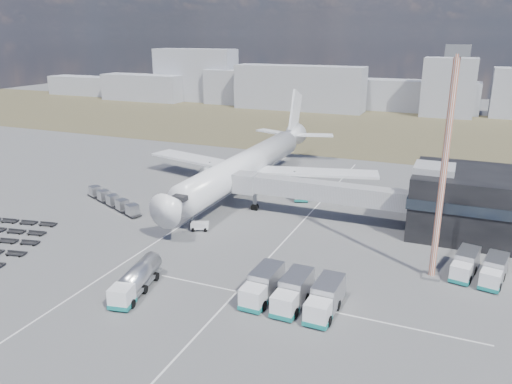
% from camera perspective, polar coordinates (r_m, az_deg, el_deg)
% --- Properties ---
extents(ground, '(420.00, 420.00, 0.00)m').
position_cam_1_polar(ground, '(76.43, -10.56, -6.18)').
color(ground, '#565659').
rests_on(ground, ground).
extents(grass_strip, '(420.00, 90.00, 0.01)m').
position_cam_1_polar(grass_strip, '(175.11, 9.59, 7.39)').
color(grass_strip, '#444229').
rests_on(grass_strip, ground).
extents(lane_markings, '(47.12, 110.00, 0.01)m').
position_cam_1_polar(lane_markings, '(74.29, -2.92, -6.60)').
color(lane_markings, silver).
rests_on(lane_markings, ground).
extents(jet_bridge, '(30.30, 3.80, 7.05)m').
position_cam_1_polar(jet_bridge, '(85.63, 5.81, 0.28)').
color(jet_bridge, '#939399').
rests_on(jet_bridge, ground).
extents(airliner, '(51.59, 64.53, 17.62)m').
position_cam_1_polar(airliner, '(101.68, -0.74, 3.31)').
color(airliner, white).
rests_on(airliner, ground).
extents(skyline, '(310.38, 27.52, 25.84)m').
position_cam_1_polar(skyline, '(215.03, 8.84, 11.60)').
color(skyline, '#999CA7').
rests_on(skyline, ground).
extents(fuel_tanker, '(4.38, 10.48, 3.29)m').
position_cam_1_polar(fuel_tanker, '(63.86, -13.54, -9.74)').
color(fuel_tanker, white).
rests_on(fuel_tanker, ground).
extents(pushback_tug, '(3.23, 2.55, 1.32)m').
position_cam_1_polar(pushback_tug, '(81.54, -6.43, -3.92)').
color(pushback_tug, white).
rests_on(pushback_tug, ground).
extents(catering_truck, '(4.30, 6.65, 2.83)m').
position_cam_1_polar(catering_truck, '(96.75, 5.20, 0.12)').
color(catering_truck, white).
rests_on(catering_truck, ground).
extents(service_trucks_near, '(10.72, 8.21, 3.21)m').
position_cam_1_polar(service_trucks_near, '(59.48, 4.24, -11.31)').
color(service_trucks_near, white).
rests_on(service_trucks_near, ground).
extents(service_trucks_far, '(7.16, 8.11, 2.88)m').
position_cam_1_polar(service_trucks_far, '(71.51, 24.15, -7.87)').
color(service_trucks_far, white).
rests_on(service_trucks_far, ground).
extents(uld_row, '(16.82, 9.08, 1.94)m').
position_cam_1_polar(uld_row, '(95.67, -16.07, -0.91)').
color(uld_row, black).
rests_on(uld_row, ground).
extents(floodlight_mast, '(2.77, 2.26, 29.32)m').
position_cam_1_polar(floodlight_mast, '(65.21, 20.68, 2.48)').
color(floodlight_mast, '#B9441D').
rests_on(floodlight_mast, ground).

